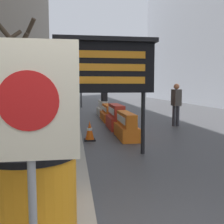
{
  "coord_description": "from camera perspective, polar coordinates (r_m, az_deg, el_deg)",
  "views": [
    {
      "loc": [
        -0.24,
        -2.0,
        1.67
      ],
      "look_at": [
        1.38,
        8.91,
        0.56
      ],
      "focal_mm": 42.0,
      "sensor_mm": 36.0,
      "label": 1
    }
  ],
  "objects": [
    {
      "name": "bare_tree",
      "position": [
        10.85,
        -20.98,
        8.24
      ],
      "size": [
        2.1,
        2.17,
        4.13
      ],
      "color": "#4C3D2D",
      "rests_on": "sidewalk_left"
    },
    {
      "name": "barrel_drum_foreground",
      "position": [
        2.72,
        -16.92,
        -17.15
      ],
      "size": [
        0.86,
        0.86,
        0.92
      ],
      "color": "orange",
      "rests_on": "sidewalk_left"
    },
    {
      "name": "barrel_drum_middle",
      "position": [
        3.69,
        -15.06,
        -10.93
      ],
      "size": [
        0.86,
        0.86,
        0.92
      ],
      "color": "orange",
      "rests_on": "sidewalk_left"
    },
    {
      "name": "warning_sign",
      "position": [
        1.91,
        -17.54,
        -1.26
      ],
      "size": [
        0.7,
        0.08,
        1.82
      ],
      "color": "gray",
      "rests_on": "sidewalk_left"
    },
    {
      "name": "message_board",
      "position": [
        6.19,
        -1.32,
        9.77
      ],
      "size": [
        2.39,
        0.36,
        2.77
      ],
      "color": "black",
      "rests_on": "ground_plane"
    },
    {
      "name": "jersey_barrier_orange_near",
      "position": [
        8.34,
        3.12,
        -3.26
      ],
      "size": [
        0.55,
        1.66,
        0.82
      ],
      "color": "orange",
      "rests_on": "ground_plane"
    },
    {
      "name": "jersey_barrier_red_striped",
      "position": [
        10.24,
        0.93,
        -1.3
      ],
      "size": [
        0.64,
        1.73,
        0.93
      ],
      "color": "red",
      "rests_on": "ground_plane"
    },
    {
      "name": "jersey_barrier_orange_far",
      "position": [
        12.59,
        -0.83,
        -0.34
      ],
      "size": [
        0.62,
        2.05,
        0.75
      ],
      "color": "orange",
      "rests_on": "ground_plane"
    },
    {
      "name": "jersey_barrier_white",
      "position": [
        14.81,
        -1.99,
        0.71
      ],
      "size": [
        0.59,
        1.71,
        0.83
      ],
      "color": "silver",
      "rests_on": "ground_plane"
    },
    {
      "name": "traffic_cone_near",
      "position": [
        8.02,
        -4.88,
        -4.13
      ],
      "size": [
        0.34,
        0.34,
        0.61
      ],
      "color": "black",
      "rests_on": "ground_plane"
    },
    {
      "name": "traffic_cone_mid",
      "position": [
        17.23,
        -2.51,
        1.43
      ],
      "size": [
        0.42,
        0.42,
        0.76
      ],
      "color": "black",
      "rests_on": "ground_plane"
    },
    {
      "name": "traffic_light_near_curb",
      "position": [
        20.19,
        -6.82,
        9.9
      ],
      "size": [
        0.28,
        0.45,
        4.35
      ],
      "color": "#2D2D30",
      "rests_on": "ground_plane"
    },
    {
      "name": "pedestrian_worker",
      "position": [
        14.18,
        -1.71,
        3.0
      ],
      "size": [
        0.32,
        0.47,
        1.67
      ],
      "rotation": [
        0.0,
        0.0,
        4.84
      ],
      "color": "#514C42",
      "rests_on": "ground_plane"
    },
    {
      "name": "pedestrian_passerby",
      "position": [
        11.09,
        13.8,
        2.31
      ],
      "size": [
        0.3,
        0.47,
        1.75
      ],
      "rotation": [
        0.0,
        0.0,
        4.75
      ],
      "color": "#333338",
      "rests_on": "ground_plane"
    }
  ]
}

